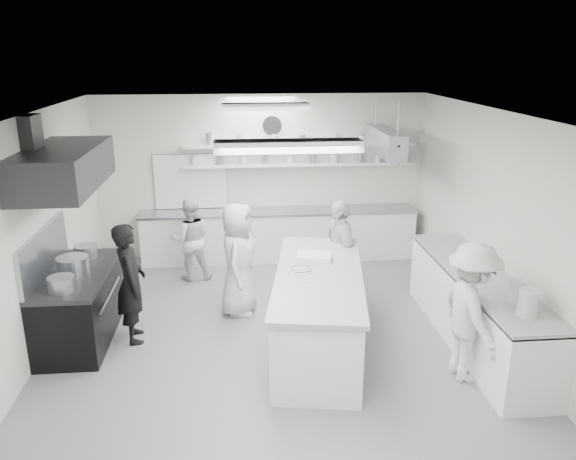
{
  "coord_description": "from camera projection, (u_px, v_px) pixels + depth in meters",
  "views": [
    {
      "loc": [
        -0.46,
        -6.68,
        3.74
      ],
      "look_at": [
        0.22,
        0.6,
        1.39
      ],
      "focal_mm": 35.08,
      "sensor_mm": 36.0,
      "label": 1
    }
  ],
  "objects": [
    {
      "name": "floor",
      "position": [
        276.0,
        344.0,
        7.52
      ],
      "size": [
        6.0,
        7.0,
        0.02
      ],
      "primitive_type": "cube",
      "color": "gray",
      "rests_on": "ground"
    },
    {
      "name": "ceiling",
      "position": [
        274.0,
        115.0,
        6.6
      ],
      "size": [
        6.0,
        7.0,
        0.02
      ],
      "primitive_type": "cube",
      "color": "white",
      "rests_on": "wall_back"
    },
    {
      "name": "wall_back",
      "position": [
        261.0,
        177.0,
        10.38
      ],
      "size": [
        6.0,
        0.04,
        3.0
      ],
      "primitive_type": "cube",
      "color": "silver",
      "rests_on": "floor"
    },
    {
      "name": "wall_front",
      "position": [
        312.0,
        403.0,
        3.74
      ],
      "size": [
        6.0,
        0.04,
        3.0
      ],
      "primitive_type": "cube",
      "color": "silver",
      "rests_on": "floor"
    },
    {
      "name": "wall_left",
      "position": [
        28.0,
        244.0,
        6.8
      ],
      "size": [
        0.04,
        7.0,
        3.0
      ],
      "primitive_type": "cube",
      "color": "silver",
      "rests_on": "floor"
    },
    {
      "name": "wall_right",
      "position": [
        504.0,
        230.0,
        7.33
      ],
      "size": [
        0.04,
        7.0,
        3.0
      ],
      "primitive_type": "cube",
      "color": "silver",
      "rests_on": "floor"
    },
    {
      "name": "stove",
      "position": [
        80.0,
        307.0,
        7.53
      ],
      "size": [
        0.8,
        1.8,
        0.9
      ],
      "primitive_type": "cube",
      "color": "black",
      "rests_on": "floor"
    },
    {
      "name": "exhaust_hood",
      "position": [
        63.0,
        168.0,
        6.95
      ],
      "size": [
        0.85,
        2.0,
        0.5
      ],
      "primitive_type": "cube",
      "color": "#272729",
      "rests_on": "wall_left"
    },
    {
      "name": "back_counter",
      "position": [
        279.0,
        235.0,
        10.44
      ],
      "size": [
        5.0,
        0.6,
        0.92
      ],
      "primitive_type": "cube",
      "color": "white",
      "rests_on": "floor"
    },
    {
      "name": "shelf_lower",
      "position": [
        300.0,
        164.0,
        10.24
      ],
      "size": [
        4.2,
        0.26,
        0.04
      ],
      "primitive_type": "cube",
      "color": "white",
      "rests_on": "wall_back"
    },
    {
      "name": "shelf_upper",
      "position": [
        300.0,
        145.0,
        10.13
      ],
      "size": [
        4.2,
        0.26,
        0.04
      ],
      "primitive_type": "cube",
      "color": "white",
      "rests_on": "wall_back"
    },
    {
      "name": "pass_through_window",
      "position": [
        190.0,
        181.0,
        10.26
      ],
      "size": [
        1.3,
        0.04,
        1.0
      ],
      "primitive_type": "cube",
      "color": "black",
      "rests_on": "wall_back"
    },
    {
      "name": "wall_clock",
      "position": [
        272.0,
        125.0,
        10.07
      ],
      "size": [
        0.32,
        0.05,
        0.32
      ],
      "primitive_type": "cylinder",
      "rotation": [
        1.57,
        0.0,
        0.0
      ],
      "color": "silver",
      "rests_on": "wall_back"
    },
    {
      "name": "right_counter",
      "position": [
        476.0,
        310.0,
        7.42
      ],
      "size": [
        0.74,
        3.3,
        0.94
      ],
      "primitive_type": "cube",
      "color": "white",
      "rests_on": "floor"
    },
    {
      "name": "pot_rack",
      "position": [
        385.0,
        141.0,
        9.27
      ],
      "size": [
        0.3,
        1.6,
        0.4
      ],
      "primitive_type": "cube",
      "color": "#9DA0A9",
      "rests_on": "ceiling"
    },
    {
      "name": "light_fixture_front",
      "position": [
        288.0,
        146.0,
        4.92
      ],
      "size": [
        1.3,
        0.25,
        0.1
      ],
      "primitive_type": "cube",
      "color": "white",
      "rests_on": "ceiling"
    },
    {
      "name": "light_fixture_rear",
      "position": [
        266.0,
        106.0,
        8.33
      ],
      "size": [
        1.3,
        0.25,
        0.1
      ],
      "primitive_type": "cube",
      "color": "white",
      "rests_on": "ceiling"
    },
    {
      "name": "prep_island",
      "position": [
        318.0,
        312.0,
        7.28
      ],
      "size": [
        1.43,
        2.84,
        1.0
      ],
      "primitive_type": "cube",
      "rotation": [
        0.0,
        0.0,
        -0.16
      ],
      "color": "white",
      "rests_on": "floor"
    },
    {
      "name": "stove_pot",
      "position": [
        73.0,
        267.0,
        7.28
      ],
      "size": [
        0.41,
        0.41,
        0.28
      ],
      "primitive_type": "cylinder",
      "color": "#9DA0A9",
      "rests_on": "stove"
    },
    {
      "name": "cook_stove",
      "position": [
        131.0,
        283.0,
        7.39
      ],
      "size": [
        0.51,
        0.67,
        1.63
      ],
      "primitive_type": "imported",
      "rotation": [
        0.0,
        0.0,
        1.79
      ],
      "color": "black",
      "rests_on": "floor"
    },
    {
      "name": "cook_back",
      "position": [
        190.0,
        239.0,
        9.44
      ],
      "size": [
        0.74,
        0.6,
        1.41
      ],
      "primitive_type": "imported",
      "rotation": [
        0.0,
        0.0,
        -3.04
      ],
      "color": "silver",
      "rests_on": "floor"
    },
    {
      "name": "cook_island_left",
      "position": [
        238.0,
        259.0,
        8.17
      ],
      "size": [
        0.68,
        0.91,
        1.68
      ],
      "primitive_type": "imported",
      "rotation": [
        0.0,
        0.0,
        1.37
      ],
      "color": "silver",
      "rests_on": "floor"
    },
    {
      "name": "cook_island_right",
      "position": [
        339.0,
        254.0,
        8.43
      ],
      "size": [
        0.57,
        1.03,
        1.65
      ],
      "primitive_type": "imported",
      "rotation": [
        0.0,
        0.0,
        -1.39
      ],
      "color": "silver",
      "rests_on": "floor"
    },
    {
      "name": "cook_right",
      "position": [
        471.0,
        312.0,
        6.5
      ],
      "size": [
        0.69,
        1.13,
        1.69
      ],
      "primitive_type": "imported",
      "rotation": [
        0.0,
        0.0,
        1.63
      ],
      "color": "silver",
      "rests_on": "floor"
    },
    {
      "name": "bowl_island_a",
      "position": [
        301.0,
        271.0,
        7.24
      ],
      "size": [
        0.29,
        0.29,
        0.06
      ],
      "primitive_type": "imported",
      "rotation": [
        0.0,
        0.0,
        0.18
      ],
      "color": "#9DA0A9",
      "rests_on": "prep_island"
    },
    {
      "name": "bowl_island_b",
      "position": [
        309.0,
        287.0,
        6.75
      ],
      "size": [
        0.25,
        0.25,
        0.06
      ],
      "primitive_type": "imported",
      "rotation": [
        0.0,
        0.0,
        0.43
      ],
      "color": "white",
      "rests_on": "prep_island"
    },
    {
      "name": "bowl_right",
      "position": [
        461.0,
        269.0,
        7.45
      ],
      "size": [
        0.32,
        0.32,
        0.06
      ],
      "primitive_type": "imported",
      "rotation": [
        0.0,
        0.0,
        -0.41
      ],
      "color": "white",
      "rests_on": "right_counter"
    }
  ]
}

